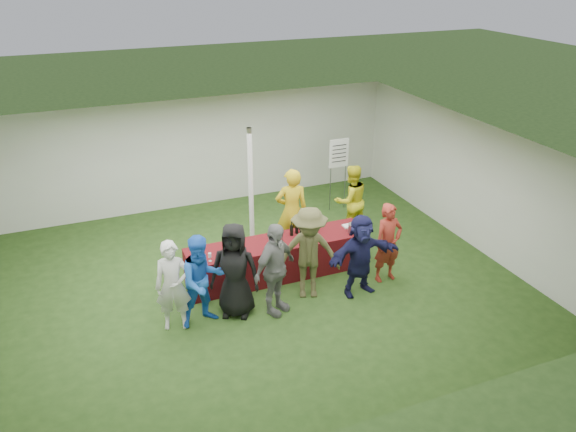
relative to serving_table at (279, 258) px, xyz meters
name	(u,v)px	position (x,y,z in m)	size (l,w,h in m)	color
ground	(248,282)	(-0.65, -0.03, -0.38)	(60.00, 60.00, 0.00)	#284719
tent	(251,192)	(-0.15, 1.17, 0.98)	(10.00, 10.00, 10.00)	white
serving_table	(279,258)	(0.00, 0.00, 0.00)	(3.60, 0.80, 0.75)	#610B0F
wine_bottles	(303,227)	(0.58, 0.14, 0.50)	(0.61, 0.11, 0.32)	black
wine_glasses	(237,251)	(-0.91, -0.26, 0.49)	(1.20, 0.08, 0.16)	silver
water_bottle	(275,235)	(-0.03, 0.08, 0.48)	(0.07, 0.07, 0.23)	silver
bar_towel	(349,226)	(1.56, 0.05, 0.39)	(0.25, 0.18, 0.03)	white
dump_bucket	(354,228)	(1.53, -0.22, 0.46)	(0.24, 0.24, 0.18)	slate
wine_list_sign	(339,159)	(2.48, 2.39, 0.94)	(0.50, 0.03, 1.80)	slate
staff_pourer	(292,211)	(0.61, 0.82, 0.55)	(0.68, 0.44, 1.86)	gold
staff_back	(351,200)	(2.13, 1.06, 0.45)	(0.80, 0.62, 1.64)	gold
customer_0	(173,286)	(-2.23, -0.92, 0.43)	(0.59, 0.39, 1.62)	silver
customer_1	(203,281)	(-1.74, -0.98, 0.45)	(0.80, 0.63, 1.65)	blue
customer_2	(235,270)	(-1.16, -0.93, 0.49)	(0.85, 0.55, 1.74)	black
customer_3	(275,269)	(-0.51, -1.15, 0.49)	(1.01, 0.42, 1.72)	slate
customer_4	(309,253)	(0.25, -0.89, 0.51)	(1.15, 0.66, 1.78)	#4A4927
customer_5	(360,255)	(1.16, -1.15, 0.42)	(1.47, 0.47, 1.58)	#181843
customer_6	(388,243)	(1.88, -0.93, 0.42)	(0.58, 0.38, 1.59)	maroon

